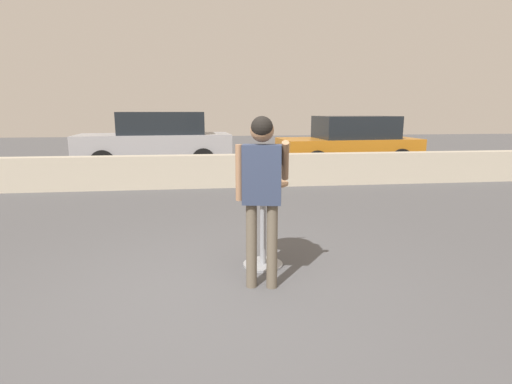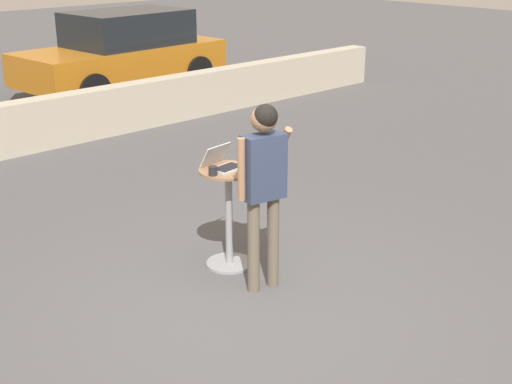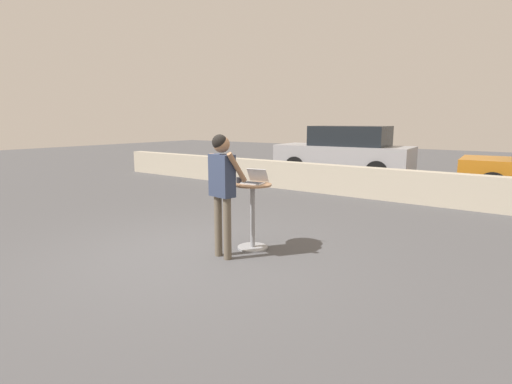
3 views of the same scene
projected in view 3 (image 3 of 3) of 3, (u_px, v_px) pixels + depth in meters
ground_plane at (192, 256)px, 5.74m from camera, size 50.00×50.00×0.00m
pavement_kerb at (352, 181)px, 10.25m from camera, size 17.28×0.35×0.77m
cafe_table at (253, 212)px, 5.98m from camera, size 0.57×0.57×0.99m
laptop at (255, 180)px, 5.95m from camera, size 0.36×0.36×0.21m
coffee_mug at (239, 180)px, 5.99m from camera, size 0.11×0.08×0.09m
standing_person at (222, 180)px, 5.48m from camera, size 0.56×0.34×1.73m
parked_car_further_down at (345, 151)px, 13.65m from camera, size 4.65×2.08×1.74m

